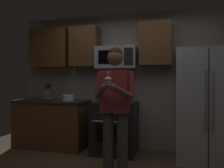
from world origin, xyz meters
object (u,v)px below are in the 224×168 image
knife_block (49,94)px  microwave (117,58)px  bowl_large_white (68,98)px  cupcake (108,81)px  refrigerator (205,106)px  oven_range (115,127)px  person (115,103)px

knife_block → microwave: bearing=6.4°
bowl_large_white → knife_block: bearing=-179.0°
cupcake → refrigerator: bearing=43.8°
microwave → cupcake: microwave is taller
oven_range → microwave: microwave is taller
oven_range → cupcake: bearing=-78.9°
oven_range → cupcake: 1.52m
refrigerator → bowl_large_white: size_ratio=7.67×
person → microwave: bearing=103.2°
oven_range → microwave: bearing=90.0°
microwave → person: 1.29m
refrigerator → knife_block: 2.84m
knife_block → bowl_large_white: bearing=1.0°
person → refrigerator: bearing=34.9°
oven_range → microwave: size_ratio=1.26×
oven_range → bowl_large_white: size_ratio=3.97×
microwave → bowl_large_white: (-0.92, -0.14, -0.74)m
microwave → person: size_ratio=0.42×
refrigerator → knife_block: bearing=179.8°
bowl_large_white → cupcake: (1.16, -1.22, 0.32)m
refrigerator → cupcake: bearing=-136.2°
microwave → knife_block: size_ratio=2.31×
microwave → bowl_large_white: microwave is taller
knife_block → person: person is taller
oven_range → person: size_ratio=0.53×
refrigerator → knife_block: refrigerator is taller
refrigerator → bowl_large_white: bearing=179.6°
microwave → person: microwave is taller
bowl_large_white → microwave: bearing=8.8°
knife_block → oven_range: bearing=1.3°
bowl_large_white → cupcake: size_ratio=1.35×
knife_block → bowl_large_white: 0.42m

